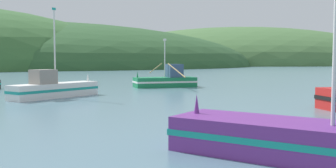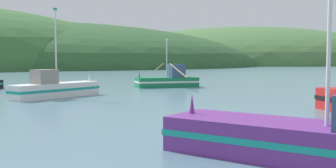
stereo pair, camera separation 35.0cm
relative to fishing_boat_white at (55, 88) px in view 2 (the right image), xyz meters
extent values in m
ellipsoid|color=#2D562D|center=(-6.71, 152.55, -0.75)|extent=(204.49, 163.60, 38.68)
ellipsoid|color=#47703D|center=(119.71, 187.80, -0.75)|extent=(201.80, 161.44, 46.29)
cube|color=white|center=(0.11, 0.08, -0.16)|extent=(7.27, 6.20, 1.17)
cube|color=teal|center=(0.11, 0.08, -0.11)|extent=(7.34, 6.26, 0.21)
cone|color=white|center=(2.94, 2.27, 0.77)|extent=(0.28, 0.28, 0.70)
cube|color=gray|center=(-0.79, -0.61, 0.99)|extent=(2.23, 2.18, 1.13)
cylinder|color=silver|center=(0.12, 0.09, 3.36)|extent=(0.12, 0.12, 5.88)
cube|color=teal|center=(0.12, 0.09, 6.42)|extent=(0.30, 0.24, 0.20)
cube|color=#6B2D84|center=(7.75, -23.11, -0.17)|extent=(8.49, 9.60, 1.16)
cube|color=teal|center=(7.75, -23.11, -0.11)|extent=(8.58, 9.70, 0.21)
cone|color=#6B2D84|center=(4.72, -19.41, 0.76)|extent=(0.28, 0.28, 0.70)
cylinder|color=silver|center=(7.62, -22.95, 2.27)|extent=(0.12, 0.12, 3.72)
cube|color=#197A47|center=(12.07, 8.62, -0.20)|extent=(6.86, 2.53, 1.09)
cube|color=white|center=(12.07, 8.62, -0.15)|extent=(6.93, 2.55, 0.20)
cone|color=#197A47|center=(8.92, 8.62, 0.69)|extent=(0.20, 0.20, 0.70)
cube|color=#334C6B|center=(13.15, 8.61, 1.08)|extent=(1.58, 2.15, 1.48)
cylinder|color=silver|center=(12.06, 8.62, 2.39)|extent=(0.12, 0.12, 4.10)
cube|color=white|center=(12.06, 8.62, 4.56)|extent=(0.36, 0.03, 0.20)
cylinder|color=#997F4C|center=(12.06, 4.64, 1.27)|extent=(0.13, 5.46, 1.36)
cylinder|color=#997F4C|center=(12.08, 12.59, 1.27)|extent=(0.13, 5.46, 1.36)
camera|label=1|loc=(-0.32, -32.01, 2.35)|focal=40.45mm
camera|label=2|loc=(0.02, -32.11, 2.35)|focal=40.45mm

